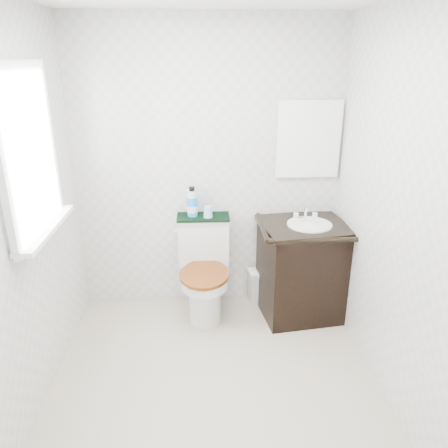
{
  "coord_description": "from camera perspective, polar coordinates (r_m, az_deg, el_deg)",
  "views": [
    {
      "loc": [
        -0.07,
        -2.33,
        2.07
      ],
      "look_at": [
        0.1,
        0.75,
        0.89
      ],
      "focal_mm": 35.0,
      "sensor_mm": 36.0,
      "label": 1
    }
  ],
  "objects": [
    {
      "name": "mirror",
      "position": [
        3.66,
        10.98,
        10.8
      ],
      "size": [
        0.5,
        0.02,
        0.6
      ],
      "primitive_type": "cube",
      "color": "silver",
      "rests_on": "wall_back"
    },
    {
      "name": "mouthwash_bottle",
      "position": [
        3.61,
        -4.18,
        2.78
      ],
      "size": [
        0.09,
        0.09,
        0.25
      ],
      "color": "#1C88F0",
      "rests_on": "towel"
    },
    {
      "name": "towel",
      "position": [
        3.64,
        -2.74,
        0.92
      ],
      "size": [
        0.44,
        0.22,
        0.02
      ],
      "primitive_type": "cube",
      "color": "black",
      "rests_on": "toilet"
    },
    {
      "name": "trash_bin",
      "position": [
        3.96,
        4.76,
        -8.03
      ],
      "size": [
        0.24,
        0.2,
        0.31
      ],
      "color": "silver",
      "rests_on": "floor"
    },
    {
      "name": "wall_left",
      "position": [
        2.69,
        -25.56,
        -0.1
      ],
      "size": [
        0.0,
        2.4,
        2.4
      ],
      "primitive_type": "plane",
      "rotation": [
        1.57,
        0.0,
        1.57
      ],
      "color": "silver",
      "rests_on": "ground"
    },
    {
      "name": "vanity",
      "position": [
        3.72,
        10.15,
        -5.58
      ],
      "size": [
        0.76,
        0.67,
        0.92
      ],
      "color": "black",
      "rests_on": "floor"
    },
    {
      "name": "cup",
      "position": [
        3.59,
        -2.1,
        1.63
      ],
      "size": [
        0.08,
        0.08,
        0.1
      ],
      "primitive_type": "cone",
      "color": "#83BFD7",
      "rests_on": "towel"
    },
    {
      "name": "window",
      "position": [
        2.81,
        -24.29,
        8.42
      ],
      "size": [
        0.02,
        0.7,
        0.9
      ],
      "primitive_type": "cube",
      "color": "white",
      "rests_on": "wall_left"
    },
    {
      "name": "wall_back",
      "position": [
        3.63,
        -2.06,
        7.05
      ],
      "size": [
        2.4,
        0.0,
        2.4
      ],
      "primitive_type": "plane",
      "rotation": [
        1.57,
        0.0,
        0.0
      ],
      "color": "silver",
      "rests_on": "ground"
    },
    {
      "name": "toilet",
      "position": [
        3.71,
        -2.59,
        -6.55
      ],
      "size": [
        0.45,
        0.64,
        0.82
      ],
      "color": "silver",
      "rests_on": "floor"
    },
    {
      "name": "soap_bar",
      "position": [
        3.66,
        9.93,
        0.8
      ],
      "size": [
        0.07,
        0.04,
        0.02
      ],
      "primitive_type": "ellipsoid",
      "color": "#196E7A",
      "rests_on": "vanity"
    },
    {
      "name": "wall_front",
      "position": [
        1.43,
        0.16,
        -16.77
      ],
      "size": [
        2.4,
        0.0,
        2.4
      ],
      "primitive_type": "plane",
      "rotation": [
        -1.57,
        0.0,
        0.0
      ],
      "color": "silver",
      "rests_on": "ground"
    },
    {
      "name": "floor",
      "position": [
        3.12,
        -1.24,
        -20.73
      ],
      "size": [
        2.4,
        2.4,
        0.0
      ],
      "primitive_type": "plane",
      "color": "#B2A78F",
      "rests_on": "ground"
    },
    {
      "name": "wall_right",
      "position": [
        2.75,
        22.16,
        0.81
      ],
      "size": [
        0.0,
        2.4,
        2.4
      ],
      "primitive_type": "plane",
      "rotation": [
        1.57,
        0.0,
        -1.57
      ],
      "color": "silver",
      "rests_on": "ground"
    }
  ]
}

